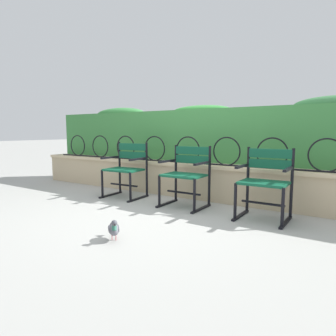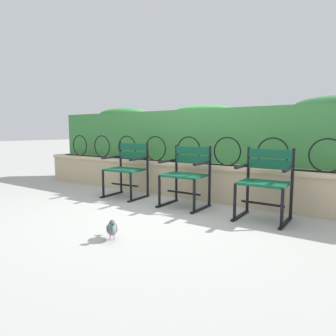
% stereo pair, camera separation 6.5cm
% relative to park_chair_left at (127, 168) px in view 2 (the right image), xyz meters
% --- Properties ---
extents(ground_plane, '(60.00, 60.00, 0.00)m').
position_rel_park_chair_left_xyz_m(ground_plane, '(0.95, -0.39, -0.46)').
color(ground_plane, '#9E9E99').
extents(stone_wall, '(6.78, 0.41, 0.54)m').
position_rel_park_chair_left_xyz_m(stone_wall, '(0.95, 0.56, -0.19)').
color(stone_wall, tan).
rests_on(stone_wall, ground).
extents(iron_arch_fence, '(6.26, 0.02, 0.42)m').
position_rel_park_chair_left_xyz_m(iron_arch_fence, '(0.85, 0.49, 0.27)').
color(iron_arch_fence, black).
rests_on(iron_arch_fence, stone_wall).
extents(hedge_row, '(6.65, 0.54, 0.97)m').
position_rel_park_chair_left_xyz_m(hedge_row, '(0.95, 1.00, 0.54)').
color(hedge_row, '#387A3D').
rests_on(hedge_row, stone_wall).
extents(park_chair_left, '(0.62, 0.55, 0.86)m').
position_rel_park_chair_left_xyz_m(park_chair_left, '(0.00, 0.00, 0.00)').
color(park_chair_left, '#0F4C33').
rests_on(park_chair_left, ground).
extents(park_chair_centre, '(0.59, 0.52, 0.84)m').
position_rel_park_chair_left_xyz_m(park_chair_centre, '(1.09, 0.00, -0.01)').
color(park_chair_centre, '#0F4C33').
rests_on(park_chair_centre, ground).
extents(park_chair_right, '(0.57, 0.52, 0.84)m').
position_rel_park_chair_left_xyz_m(park_chair_right, '(2.18, -0.01, -0.01)').
color(park_chair_right, '#0F4C33').
rests_on(park_chair_right, ground).
extents(pigeon_near_chairs, '(0.24, 0.23, 0.22)m').
position_rel_park_chair_left_xyz_m(pigeon_near_chairs, '(1.18, -1.54, -0.35)').
color(pigeon_near_chairs, '#5B5B66').
rests_on(pigeon_near_chairs, ground).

